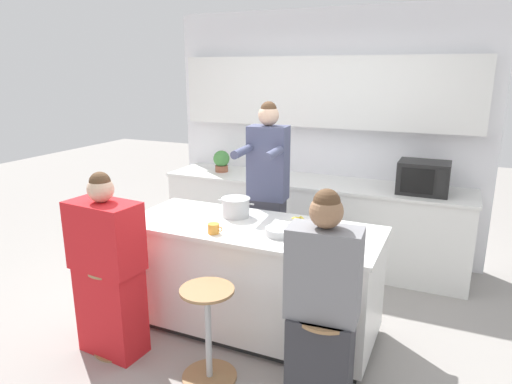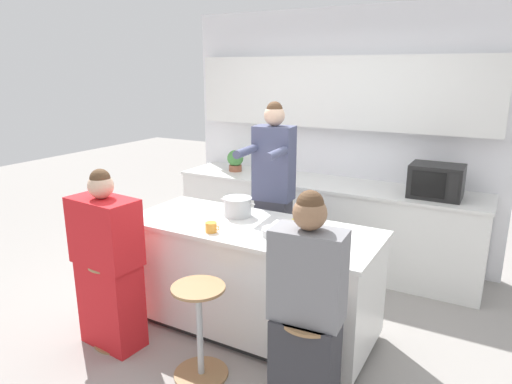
# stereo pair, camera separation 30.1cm
# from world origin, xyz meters

# --- Properties ---
(ground_plane) EXTENTS (16.00, 16.00, 0.00)m
(ground_plane) POSITION_xyz_m (0.00, 0.00, 0.00)
(ground_plane) COLOR gray
(wall_back) EXTENTS (3.55, 0.22, 2.70)m
(wall_back) POSITION_xyz_m (0.00, 1.89, 1.54)
(wall_back) COLOR white
(wall_back) RESTS_ON ground_plane
(back_counter) EXTENTS (3.30, 0.69, 0.90)m
(back_counter) POSITION_xyz_m (0.00, 1.56, 0.45)
(back_counter) COLOR white
(back_counter) RESTS_ON ground_plane
(kitchen_island) EXTENTS (2.01, 0.83, 0.89)m
(kitchen_island) POSITION_xyz_m (0.00, 0.00, 0.45)
(kitchen_island) COLOR black
(kitchen_island) RESTS_ON ground_plane
(bar_stool_leftmost) EXTENTS (0.38, 0.38, 0.67)m
(bar_stool_leftmost) POSITION_xyz_m (-0.80, -0.68, 0.36)
(bar_stool_leftmost) COLOR #997047
(bar_stool_leftmost) RESTS_ON ground_plane
(bar_stool_center) EXTENTS (0.38, 0.38, 0.67)m
(bar_stool_center) POSITION_xyz_m (0.00, -0.70, 0.36)
(bar_stool_center) COLOR #997047
(bar_stool_center) RESTS_ON ground_plane
(bar_stool_rightmost) EXTENTS (0.38, 0.38, 0.67)m
(bar_stool_rightmost) POSITION_xyz_m (0.80, -0.70, 0.36)
(bar_stool_rightmost) COLOR #997047
(bar_stool_rightmost) RESTS_ON ground_plane
(person_cooking) EXTENTS (0.40, 0.62, 1.80)m
(person_cooking) POSITION_xyz_m (-0.14, 0.65, 0.90)
(person_cooking) COLOR #383842
(person_cooking) RESTS_ON ground_plane
(person_wrapped_blanket) EXTENTS (0.54, 0.33, 1.39)m
(person_wrapped_blanket) POSITION_xyz_m (-0.82, -0.72, 0.65)
(person_wrapped_blanket) COLOR red
(person_wrapped_blanket) RESTS_ON ground_plane
(person_seated_near) EXTENTS (0.43, 0.29, 1.44)m
(person_seated_near) POSITION_xyz_m (0.78, -0.72, 0.66)
(person_seated_near) COLOR #333338
(person_seated_near) RESTS_ON ground_plane
(cooking_pot) EXTENTS (0.33, 0.24, 0.16)m
(cooking_pot) POSITION_xyz_m (-0.22, 0.15, 0.97)
(cooking_pot) COLOR #B7BABC
(cooking_pot) RESTS_ON kitchen_island
(fruit_bowl) EXTENTS (0.23, 0.23, 0.06)m
(fruit_bowl) POSITION_xyz_m (0.28, -0.10, 0.92)
(fruit_bowl) COLOR #B7BABC
(fruit_bowl) RESTS_ON kitchen_island
(coffee_cup_near) EXTENTS (0.12, 0.09, 0.08)m
(coffee_cup_near) POSITION_xyz_m (-0.18, -0.27, 0.93)
(coffee_cup_near) COLOR orange
(coffee_cup_near) RESTS_ON kitchen_island
(banana_bunch) EXTENTS (0.13, 0.10, 0.04)m
(banana_bunch) POSITION_xyz_m (0.30, 0.25, 0.91)
(banana_bunch) COLOR yellow
(banana_bunch) RESTS_ON kitchen_island
(microwave) EXTENTS (0.47, 0.36, 0.31)m
(microwave) POSITION_xyz_m (1.13, 1.51, 1.06)
(microwave) COLOR black
(microwave) RESTS_ON back_counter
(potted_plant) EXTENTS (0.19, 0.19, 0.25)m
(potted_plant) POSITION_xyz_m (-1.11, 1.56, 1.03)
(potted_plant) COLOR #93563D
(potted_plant) RESTS_ON back_counter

